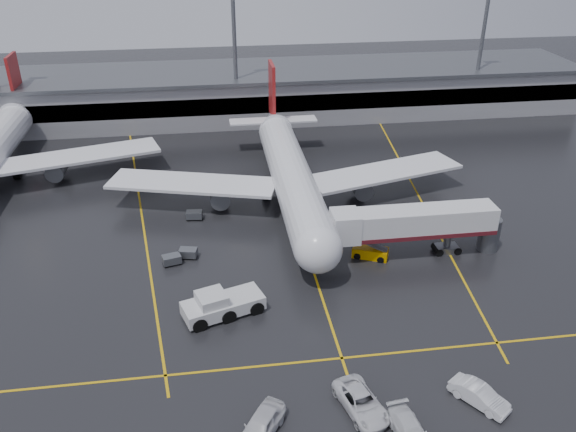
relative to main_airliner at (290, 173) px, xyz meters
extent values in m
plane|color=black|center=(0.00, -9.70, -4.21)|extent=(220.00, 220.00, 0.00)
cube|color=gold|center=(0.00, -9.70, -4.20)|extent=(0.25, 90.00, 0.02)
cube|color=gold|center=(0.00, -31.70, -4.20)|extent=(60.00, 0.25, 0.02)
cube|color=gold|center=(-20.00, 0.30, -4.20)|extent=(9.99, 69.35, 0.02)
cube|color=gold|center=(18.00, 0.30, -4.20)|extent=(7.57, 69.64, 0.02)
cube|color=gray|center=(0.00, 38.30, -0.21)|extent=(120.00, 18.00, 8.00)
cube|color=black|center=(0.00, 29.50, 0.29)|extent=(120.00, 0.40, 3.00)
cube|color=#595B60|center=(0.00, 38.30, 4.09)|extent=(122.00, 19.00, 0.60)
cylinder|color=#595B60|center=(-5.00, 32.30, 8.29)|extent=(0.70, 0.70, 25.00)
cylinder|color=#595B60|center=(40.00, 32.30, 8.29)|extent=(0.70, 0.70, 25.00)
cylinder|color=silver|center=(0.00, -1.70, -0.01)|extent=(5.20, 36.00, 5.20)
sphere|color=silver|center=(0.00, -19.70, -0.01)|extent=(5.20, 5.20, 5.20)
cone|color=silver|center=(0.00, 19.30, 0.59)|extent=(4.94, 8.00, 4.94)
cube|color=maroon|center=(0.00, 20.30, 5.49)|extent=(0.50, 5.50, 8.50)
cube|color=silver|center=(0.00, 19.30, 0.79)|extent=(14.00, 3.00, 0.25)
cube|color=silver|center=(-13.00, 0.30, -0.81)|extent=(22.80, 11.83, 0.40)
cube|color=silver|center=(13.00, 0.30, -0.81)|extent=(22.80, 11.83, 0.40)
cylinder|color=#595B60|center=(-9.50, -0.70, -2.21)|extent=(2.60, 4.50, 2.60)
cylinder|color=#595B60|center=(9.50, -0.70, -2.21)|extent=(2.60, 4.50, 2.60)
cylinder|color=#595B60|center=(0.00, -16.70, -3.21)|extent=(0.56, 0.56, 2.00)
cylinder|color=#595B60|center=(-3.20, 1.30, -3.21)|extent=(0.56, 0.56, 2.00)
cylinder|color=#595B60|center=(3.20, 1.30, -3.21)|extent=(0.56, 0.56, 2.00)
cylinder|color=black|center=(0.00, -16.70, -3.76)|extent=(0.40, 1.10, 1.10)
cylinder|color=black|center=(-3.20, 1.30, -3.66)|extent=(1.00, 1.40, 1.40)
cylinder|color=black|center=(3.20, 1.30, -3.66)|extent=(1.00, 1.40, 1.40)
cone|color=silver|center=(-42.00, 31.30, 0.59)|extent=(4.94, 8.00, 4.94)
cube|color=maroon|center=(-42.00, 32.30, 5.49)|extent=(0.50, 5.50, 8.50)
cube|color=silver|center=(-42.00, 31.30, 0.79)|extent=(14.00, 3.00, 0.25)
cube|color=silver|center=(-29.00, 12.30, -0.81)|extent=(22.80, 11.83, 0.40)
cylinder|color=#595B60|center=(-32.50, 11.30, -2.21)|extent=(2.60, 4.50, 2.60)
cylinder|color=#595B60|center=(-38.80, 13.30, -3.21)|extent=(0.56, 0.56, 2.00)
cylinder|color=black|center=(-38.80, 13.30, -3.66)|extent=(1.00, 1.40, 1.40)
cube|color=silver|center=(12.00, -15.70, 0.19)|extent=(18.00, 3.20, 3.00)
cube|color=#53131A|center=(12.00, -15.70, -1.11)|extent=(18.00, 3.30, 0.50)
cube|color=silver|center=(3.80, -15.70, 0.19)|extent=(3.00, 3.40, 3.30)
cylinder|color=#595B60|center=(16.00, -15.70, -2.71)|extent=(0.80, 0.80, 3.00)
cube|color=#595B60|center=(16.00, -15.70, -3.76)|extent=(2.60, 1.60, 0.90)
cylinder|color=#595B60|center=(21.00, -15.70, -2.21)|extent=(2.40, 2.40, 4.00)
cylinder|color=black|center=(14.90, -15.70, -3.76)|extent=(0.90, 1.80, 0.90)
cylinder|color=black|center=(17.10, -15.70, -3.76)|extent=(0.90, 1.80, 0.90)
cube|color=silver|center=(-10.15, -23.73, -3.19)|extent=(8.48, 5.47, 1.35)
cube|color=silver|center=(-11.22, -24.09, -2.07)|extent=(3.42, 3.42, 1.13)
cube|color=black|center=(-11.22, -24.09, -2.07)|extent=(3.07, 3.07, 1.01)
cylinder|color=black|center=(-12.93, -24.65, -3.59)|extent=(2.45, 3.67, 1.47)
cylinder|color=black|center=(-10.15, -23.73, -3.59)|extent=(2.45, 3.67, 1.47)
cylinder|color=black|center=(-7.36, -22.81, -3.59)|extent=(2.45, 3.67, 1.47)
cube|color=#D58F00|center=(6.96, -15.50, -3.60)|extent=(4.33, 3.19, 1.22)
cube|color=#595B60|center=(6.96, -15.50, -2.43)|extent=(3.92, 2.52, 1.39)
cylinder|color=black|center=(5.75, -14.94, -3.88)|extent=(1.50, 2.04, 0.78)
cylinder|color=black|center=(8.17, -16.06, -3.88)|extent=(1.50, 2.04, 0.78)
imported|color=silver|center=(0.14, -37.83, -3.40)|extent=(4.08, 6.32, 1.62)
imported|color=silver|center=(3.09, -41.18, -3.45)|extent=(2.77, 5.46, 1.52)
imported|color=silver|center=(9.76, -38.46, -3.39)|extent=(4.27, 5.05, 1.63)
imported|color=silver|center=(-7.99, -39.15, -3.29)|extent=(4.76, 5.68, 1.83)
cube|color=#595B60|center=(-13.66, -12.66, -3.56)|extent=(2.24, 1.71, 0.90)
cylinder|color=black|center=(-14.55, -12.97, -4.03)|extent=(0.40, 0.20, 0.40)
cylinder|color=black|center=(-12.98, -13.32, -4.03)|extent=(0.40, 0.20, 0.40)
cylinder|color=black|center=(-14.33, -11.99, -4.03)|extent=(0.40, 0.20, 0.40)
cylinder|color=black|center=(-12.77, -12.34, -4.03)|extent=(0.40, 0.20, 0.40)
cube|color=#595B60|center=(-15.47, -13.81, -3.56)|extent=(2.27, 1.78, 0.90)
cylinder|color=black|center=(-16.11, -14.50, -4.03)|extent=(0.40, 0.20, 0.40)
cylinder|color=black|center=(-14.57, -14.09, -4.03)|extent=(0.40, 0.20, 0.40)
cylinder|color=black|center=(-16.37, -13.54, -4.03)|extent=(0.40, 0.20, 0.40)
cylinder|color=black|center=(-14.83, -13.12, -4.03)|extent=(0.40, 0.20, 0.40)
cube|color=#595B60|center=(-12.95, -3.38, -3.56)|extent=(2.12, 1.50, 0.90)
cylinder|color=black|center=(-13.79, -3.79, -4.03)|extent=(0.40, 0.20, 0.40)
cylinder|color=black|center=(-12.20, -3.96, -4.03)|extent=(0.40, 0.20, 0.40)
cylinder|color=black|center=(-13.69, -2.80, -4.03)|extent=(0.40, 0.20, 0.40)
cylinder|color=black|center=(-12.10, -2.96, -4.03)|extent=(0.40, 0.20, 0.40)
camera|label=1|loc=(-10.45, -70.88, 31.56)|focal=36.64mm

